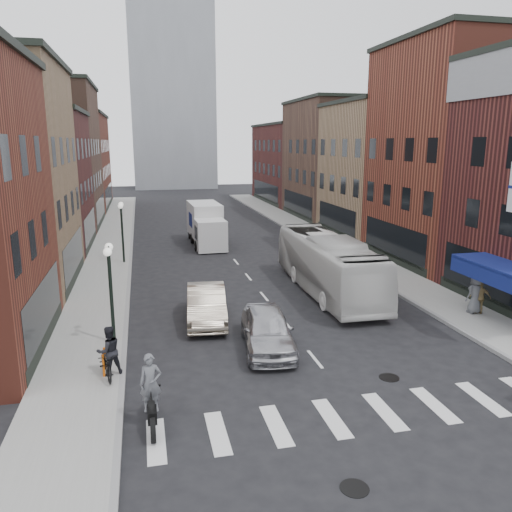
{
  "coord_description": "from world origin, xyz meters",
  "views": [
    {
      "loc": [
        -6.05,
        -15.44,
        7.97
      ],
      "look_at": [
        -0.9,
        7.0,
        2.69
      ],
      "focal_mm": 35.0,
      "sensor_mm": 36.0,
      "label": 1
    }
  ],
  "objects": [
    {
      "name": "awning_blue",
      "position": [
        8.93,
        2.5,
        2.63
      ],
      "size": [
        1.8,
        5.0,
        0.78
      ],
      "color": "navy",
      "rests_on": "ground"
    },
    {
      "name": "bldg_right_mid_a",
      "position": [
        15.0,
        14.0,
        7.15
      ],
      "size": [
        10.3,
        10.2,
        14.3
      ],
      "color": "maroon",
      "rests_on": "ground"
    },
    {
      "name": "bldg_right_far_b",
      "position": [
        14.99,
        49.0,
        5.15
      ],
      "size": [
        10.3,
        16.2,
        10.3
      ],
      "color": "#431818",
      "rests_on": "ground"
    },
    {
      "name": "transit_bus",
      "position": [
        3.52,
        9.06,
        1.55
      ],
      "size": [
        2.85,
        11.19,
        3.1
      ],
      "primitive_type": "imported",
      "rotation": [
        0.0,
        0.0,
        -0.02
      ],
      "color": "silver",
      "rests_on": "ground"
    },
    {
      "name": "bldg_left_mid_b",
      "position": [
        -14.99,
        24.0,
        5.15
      ],
      "size": [
        10.3,
        10.2,
        10.3
      ],
      "color": "#431818",
      "rests_on": "ground"
    },
    {
      "name": "ped_right_c",
      "position": [
        8.85,
        3.89,
        1.08
      ],
      "size": [
        1.0,
        0.75,
        1.86
      ],
      "primitive_type": "imported",
      "rotation": [
        0.0,
        0.0,
        3.33
      ],
      "color": "#505357",
      "rests_on": "sidewalk_right"
    },
    {
      "name": "ground",
      "position": [
        0.0,
        0.0,
        0.0
      ],
      "size": [
        160.0,
        160.0,
        0.0
      ],
      "primitive_type": "plane",
      "color": "black",
      "rests_on": "ground"
    },
    {
      "name": "bldg_right_mid_b",
      "position": [
        14.99,
        24.0,
        5.65
      ],
      "size": [
        10.3,
        10.2,
        11.3
      ],
      "color": "#937351",
      "rests_on": "ground"
    },
    {
      "name": "box_truck",
      "position": [
        -1.19,
        23.22,
        1.58
      ],
      "size": [
        2.41,
        7.43,
        3.21
      ],
      "rotation": [
        0.0,
        0.0,
        0.03
      ],
      "color": "silver",
      "rests_on": "ground"
    },
    {
      "name": "bike_rack",
      "position": [
        -7.6,
        1.3,
        0.55
      ],
      "size": [
        0.08,
        0.68,
        0.8
      ],
      "color": "#D8590C",
      "rests_on": "sidewalk_left"
    },
    {
      "name": "motorcycle_rider",
      "position": [
        -6.06,
        -2.31,
        1.05
      ],
      "size": [
        0.62,
        2.21,
        2.25
      ],
      "rotation": [
        0.0,
        0.0,
        -0.0
      ],
      "color": "black",
      "rests_on": "ground"
    },
    {
      "name": "sidewalk_right",
      "position": [
        8.5,
        22.0,
        0.07
      ],
      "size": [
        3.0,
        74.0,
        0.15
      ],
      "primitive_type": "cube",
      "color": "gray",
      "rests_on": "ground"
    },
    {
      "name": "crosswalk_stripes",
      "position": [
        0.0,
        -3.0,
        0.0
      ],
      "size": [
        12.0,
        2.2,
        0.01
      ],
      "primitive_type": "cube",
      "color": "silver",
      "rests_on": "ground"
    },
    {
      "name": "bldg_left_far_b",
      "position": [
        -14.99,
        49.0,
        5.65
      ],
      "size": [
        10.3,
        16.2,
        11.3
      ],
      "color": "maroon",
      "rests_on": "ground"
    },
    {
      "name": "ped_left_solo",
      "position": [
        -7.4,
        1.11,
        1.02
      ],
      "size": [
        0.97,
        0.77,
        1.75
      ],
      "primitive_type": "imported",
      "rotation": [
        0.0,
        0.0,
        3.53
      ],
      "color": "black",
      "rests_on": "sidewalk_left"
    },
    {
      "name": "sedan_left_near",
      "position": [
        -1.51,
        2.35,
        0.8
      ],
      "size": [
        2.47,
        4.92,
        1.61
      ],
      "primitive_type": "imported",
      "rotation": [
        0.0,
        0.0,
        -0.13
      ],
      "color": "#B0B0B5",
      "rests_on": "ground"
    },
    {
      "name": "ped_right_b",
      "position": [
        9.05,
        3.79,
        0.92
      ],
      "size": [
        1.01,
        0.85,
        1.55
      ],
      "primitive_type": "imported",
      "rotation": [
        0.0,
        0.0,
        2.61
      ],
      "color": "olive",
      "rests_on": "sidewalk_right"
    },
    {
      "name": "curb_left",
      "position": [
        -7.0,
        22.0,
        0.0
      ],
      "size": [
        0.2,
        74.0,
        0.16
      ],
      "primitive_type": "cube",
      "color": "gray",
      "rests_on": "ground"
    },
    {
      "name": "sidewalk_left",
      "position": [
        -8.5,
        22.0,
        0.07
      ],
      "size": [
        3.0,
        74.0,
        0.15
      ],
      "primitive_type": "cube",
      "color": "gray",
      "rests_on": "ground"
    },
    {
      "name": "bldg_left_far_a",
      "position": [
        -14.99,
        35.0,
        6.65
      ],
      "size": [
        10.3,
        12.2,
        13.3
      ],
      "color": "#492F24",
      "rests_on": "ground"
    },
    {
      "name": "distant_tower",
      "position": [
        0.0,
        78.0,
        25.0
      ],
      "size": [
        14.0,
        14.0,
        50.0
      ],
      "primitive_type": "cube",
      "color": "#9399A0",
      "rests_on": "ground"
    },
    {
      "name": "sedan_left_far",
      "position": [
        -3.43,
        6.0,
        0.8
      ],
      "size": [
        2.18,
        5.0,
        1.6
      ],
      "primitive_type": "imported",
      "rotation": [
        0.0,
        0.0,
        -0.1
      ],
      "color": "beige",
      "rests_on": "ground"
    },
    {
      "name": "parked_bicycle",
      "position": [
        -7.5,
        0.98,
        0.62
      ],
      "size": [
        1.0,
        1.87,
        0.93
      ],
      "primitive_type": "imported",
      "rotation": [
        0.0,
        0.0,
        0.22
      ],
      "color": "black",
      "rests_on": "sidewalk_left"
    },
    {
      "name": "curb_right",
      "position": [
        7.0,
        22.0,
        0.0
      ],
      "size": [
        0.2,
        74.0,
        0.16
      ],
      "primitive_type": "cube",
      "color": "gray",
      "rests_on": "ground"
    },
    {
      "name": "streetlamp_far",
      "position": [
        -7.4,
        18.0,
        2.91
      ],
      "size": [
        0.32,
        1.22,
        4.11
      ],
      "color": "black",
      "rests_on": "ground"
    },
    {
      "name": "bldg_right_far_a",
      "position": [
        14.99,
        35.0,
        6.15
      ],
      "size": [
        10.3,
        12.2,
        12.3
      ],
      "color": "#492F24",
      "rests_on": "ground"
    },
    {
      "name": "streetlamp_near",
      "position": [
        -7.4,
        4.0,
        2.91
      ],
      "size": [
        0.32,
        1.22,
        4.11
      ],
      "color": "black",
      "rests_on": "ground"
    }
  ]
}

